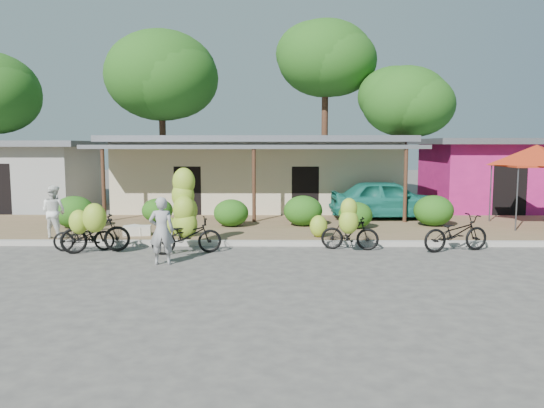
# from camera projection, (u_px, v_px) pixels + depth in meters

# --- Properties ---
(ground) EXTENTS (100.00, 100.00, 0.00)m
(ground) POSITION_uv_depth(u_px,v_px,m) (244.00, 260.00, 13.72)
(ground) COLOR #454340
(ground) RESTS_ON ground
(sidewalk) EXTENTS (60.00, 6.00, 0.12)m
(sidewalk) POSITION_uv_depth(u_px,v_px,m) (253.00, 228.00, 18.68)
(sidewalk) COLOR #866348
(sidewalk) RESTS_ON ground
(curb) EXTENTS (60.00, 0.25, 0.15)m
(curb) POSITION_uv_depth(u_px,v_px,m) (248.00, 243.00, 15.69)
(curb) COLOR #A8A399
(curb) RESTS_ON ground
(shop_main) EXTENTS (13.00, 8.50, 3.35)m
(shop_main) POSITION_uv_depth(u_px,v_px,m) (259.00, 172.00, 24.39)
(shop_main) COLOR beige
(shop_main) RESTS_ON ground
(shop_pink) EXTENTS (6.00, 6.00, 3.25)m
(shop_pink) POSITION_uv_depth(u_px,v_px,m) (487.00, 173.00, 24.33)
(shop_pink) COLOR #C61E72
(shop_pink) RESTS_ON ground
(shop_grey) EXTENTS (7.00, 6.00, 3.15)m
(shop_grey) POSITION_uv_depth(u_px,v_px,m) (22.00, 174.00, 24.58)
(shop_grey) COLOR #979792
(shop_grey) RESTS_ON ground
(tree_far_center) EXTENTS (6.17, 6.13, 9.19)m
(tree_far_center) POSITION_uv_depth(u_px,v_px,m) (158.00, 74.00, 29.03)
(tree_far_center) COLOR #4F2F1F
(tree_far_center) RESTS_ON ground
(tree_center_right) EXTENTS (5.39, 5.28, 9.83)m
(tree_center_right) POSITION_uv_depth(u_px,v_px,m) (322.00, 57.00, 29.32)
(tree_center_right) COLOR #4F2F1F
(tree_center_right) RESTS_ON ground
(tree_near_right) EXTENTS (4.71, 4.56, 7.06)m
(tree_near_right) POSITION_uv_depth(u_px,v_px,m) (401.00, 100.00, 27.56)
(tree_near_right) COLOR #4F2F1F
(tree_near_right) RESTS_ON ground
(hedge_0) EXTENTS (1.41, 1.27, 1.10)m
(hedge_0) POSITION_uv_depth(u_px,v_px,m) (74.00, 212.00, 18.29)
(hedge_0) COLOR #1F5413
(hedge_0) RESTS_ON sidewalk
(hedge_1) EXTENTS (1.14, 1.03, 0.89)m
(hedge_1) POSITION_uv_depth(u_px,v_px,m) (157.00, 210.00, 19.56)
(hedge_1) COLOR #1F5413
(hedge_1) RESTS_ON sidewalk
(hedge_2) EXTENTS (1.23, 1.10, 0.96)m
(hedge_2) POSITION_uv_depth(u_px,v_px,m) (231.00, 213.00, 18.59)
(hedge_2) COLOR #1F5413
(hedge_2) RESTS_ON sidewalk
(hedge_3) EXTENTS (1.37, 1.23, 1.07)m
(hedge_3) POSITION_uv_depth(u_px,v_px,m) (303.00, 211.00, 18.75)
(hedge_3) COLOR #1F5413
(hedge_3) RESTS_ON sidewalk
(hedge_4) EXTENTS (1.17, 1.05, 0.91)m
(hedge_4) POSITION_uv_depth(u_px,v_px,m) (355.00, 215.00, 18.16)
(hedge_4) COLOR #1F5413
(hedge_4) RESTS_ON sidewalk
(hedge_5) EXTENTS (1.39, 1.25, 1.09)m
(hedge_5) POSITION_uv_depth(u_px,v_px,m) (434.00, 211.00, 18.71)
(hedge_5) COLOR #1F5413
(hedge_5) RESTS_ON sidewalk
(red_canopy) EXTENTS (3.50, 3.50, 2.86)m
(red_canopy) POSITION_uv_depth(u_px,v_px,m) (536.00, 155.00, 18.50)
(red_canopy) COLOR #59595E
(red_canopy) RESTS_ON sidewalk
(bike_far_left) EXTENTS (1.73, 1.30, 1.25)m
(bike_far_left) POSITION_uv_depth(u_px,v_px,m) (83.00, 233.00, 14.78)
(bike_far_left) COLOR black
(bike_far_left) RESTS_ON ground
(bike_left) EXTENTS (1.93, 1.43, 1.45)m
(bike_left) POSITION_uv_depth(u_px,v_px,m) (95.00, 230.00, 14.48)
(bike_left) COLOR black
(bike_left) RESTS_ON ground
(bike_center) EXTENTS (2.01, 1.39, 2.34)m
(bike_center) POSITION_uv_depth(u_px,v_px,m) (185.00, 220.00, 14.69)
(bike_center) COLOR black
(bike_center) RESTS_ON ground
(bike_right) EXTENTS (1.69, 1.25, 1.54)m
(bike_right) POSITION_uv_depth(u_px,v_px,m) (350.00, 229.00, 14.85)
(bike_right) COLOR black
(bike_right) RESTS_ON ground
(bike_far_right) EXTENTS (2.09, 1.21, 1.04)m
(bike_far_right) POSITION_uv_depth(u_px,v_px,m) (456.00, 233.00, 14.80)
(bike_far_right) COLOR black
(bike_far_right) RESTS_ON ground
(loose_banana_a) EXTENTS (0.49, 0.41, 0.61)m
(loose_banana_a) POSITION_uv_depth(u_px,v_px,m) (169.00, 226.00, 16.62)
(loose_banana_a) COLOR #A4BB2E
(loose_banana_a) RESTS_ON sidewalk
(loose_banana_b) EXTENTS (0.56, 0.48, 0.70)m
(loose_banana_b) POSITION_uv_depth(u_px,v_px,m) (188.00, 225.00, 16.58)
(loose_banana_b) COLOR #A4BB2E
(loose_banana_b) RESTS_ON sidewalk
(loose_banana_c) EXTENTS (0.55, 0.47, 0.69)m
(loose_banana_c) POSITION_uv_depth(u_px,v_px,m) (319.00, 226.00, 16.43)
(loose_banana_c) COLOR #A4BB2E
(loose_banana_c) RESTS_ON sidewalk
(sack_near) EXTENTS (0.90, 0.53, 0.30)m
(sack_near) POSITION_uv_depth(u_px,v_px,m) (137.00, 231.00, 16.80)
(sack_near) COLOR beige
(sack_near) RESTS_ON sidewalk
(sack_far) EXTENTS (0.83, 0.75, 0.28)m
(sack_far) POSITION_uv_depth(u_px,v_px,m) (137.00, 230.00, 16.97)
(sack_far) COLOR beige
(sack_far) RESTS_ON sidewalk
(vendor) EXTENTS (0.66, 0.47, 1.70)m
(vendor) POSITION_uv_depth(u_px,v_px,m) (162.00, 231.00, 13.15)
(vendor) COLOR #959595
(vendor) RESTS_ON ground
(bystander) EXTENTS (0.93, 0.81, 1.63)m
(bystander) POSITION_uv_depth(u_px,v_px,m) (54.00, 212.00, 16.26)
(bystander) COLOR white
(bystander) RESTS_ON sidewalk
(teal_van) EXTENTS (4.54, 2.00, 1.52)m
(teal_van) POSITION_uv_depth(u_px,v_px,m) (388.00, 199.00, 20.51)
(teal_van) COLOR #197464
(teal_van) RESTS_ON sidewalk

